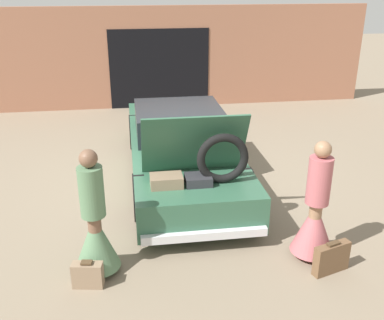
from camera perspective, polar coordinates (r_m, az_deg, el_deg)
The scene contains 7 objects.
ground_plane at distance 8.66m, azimuth -1.38°, elevation -1.92°, with size 40.00×40.00×0.00m, color #7F705B.
garage_wall_back at distance 12.97m, azimuth -4.20°, elevation 12.79°, with size 12.00×0.14×2.80m.
car at distance 8.44m, azimuth -1.41°, elevation 1.63°, with size 1.88×5.27×1.75m.
person_left at distance 5.83m, azimuth -12.19°, elevation -8.72°, with size 0.58×0.58×1.70m.
person_right at distance 6.23m, azimuth 15.34°, elevation -6.99°, with size 0.59×0.59×1.67m.
suitcase_beside_left_person at distance 5.84m, azimuth -13.10°, elevation -14.01°, with size 0.40×0.21×0.36m.
suitcase_beside_right_person at distance 6.18m, azimuth 17.28°, elevation -11.80°, with size 0.53×0.27×0.44m.
Camera 1 is at (-0.94, -7.82, 3.59)m, focal length 42.00 mm.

